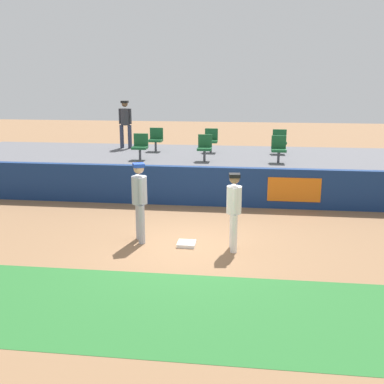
# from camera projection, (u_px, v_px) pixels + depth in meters

# --- Properties ---
(ground_plane) EXTENTS (60.00, 60.00, 0.00)m
(ground_plane) POSITION_uv_depth(u_px,v_px,m) (189.00, 246.00, 10.38)
(ground_plane) COLOR #846042
(grass_foreground_strip) EXTENTS (18.00, 2.80, 0.01)m
(grass_foreground_strip) POSITION_uv_depth(u_px,v_px,m) (165.00, 309.00, 7.53)
(grass_foreground_strip) COLOR #26662B
(grass_foreground_strip) RESTS_ON ground_plane
(first_base) EXTENTS (0.40, 0.40, 0.08)m
(first_base) POSITION_uv_depth(u_px,v_px,m) (187.00, 244.00, 10.39)
(first_base) COLOR white
(first_base) RESTS_ON ground_plane
(player_fielder_home) EXTENTS (0.36, 0.55, 1.71)m
(player_fielder_home) POSITION_uv_depth(u_px,v_px,m) (234.00, 206.00, 9.92)
(player_fielder_home) COLOR white
(player_fielder_home) RESTS_ON ground_plane
(player_runner_visitor) EXTENTS (0.46, 0.48, 1.83)m
(player_runner_visitor) POSITION_uv_depth(u_px,v_px,m) (140.00, 197.00, 10.44)
(player_runner_visitor) COLOR #9EA3AD
(player_runner_visitor) RESTS_ON ground_plane
(field_wall) EXTENTS (18.00, 0.26, 1.16)m
(field_wall) POSITION_uv_depth(u_px,v_px,m) (204.00, 186.00, 13.55)
(field_wall) COLOR navy
(field_wall) RESTS_ON ground_plane
(bleacher_platform) EXTENTS (18.00, 4.80, 1.08)m
(bleacher_platform) POSITION_uv_depth(u_px,v_px,m) (211.00, 171.00, 16.04)
(bleacher_platform) COLOR #59595E
(bleacher_platform) RESTS_ON ground_plane
(seat_back_center) EXTENTS (0.46, 0.44, 0.84)m
(seat_back_center) POSITION_uv_depth(u_px,v_px,m) (211.00, 139.00, 16.45)
(seat_back_center) COLOR #4C4C51
(seat_back_center) RESTS_ON bleacher_platform
(seat_front_right) EXTENTS (0.46, 0.44, 0.84)m
(seat_front_right) POSITION_uv_depth(u_px,v_px,m) (279.00, 148.00, 14.44)
(seat_front_right) COLOR #4C4C51
(seat_front_right) RESTS_ON bleacher_platform
(seat_front_center) EXTENTS (0.44, 0.44, 0.84)m
(seat_front_center) POSITION_uv_depth(u_px,v_px,m) (205.00, 146.00, 14.72)
(seat_front_center) COLOR #4C4C51
(seat_front_center) RESTS_ON bleacher_platform
(seat_back_right) EXTENTS (0.48, 0.44, 0.84)m
(seat_back_right) POSITION_uv_depth(u_px,v_px,m) (280.00, 140.00, 16.16)
(seat_back_right) COLOR #4C4C51
(seat_back_right) RESTS_ON bleacher_platform
(seat_front_left) EXTENTS (0.47, 0.44, 0.84)m
(seat_front_left) POSITION_uv_depth(u_px,v_px,m) (140.00, 145.00, 14.97)
(seat_front_left) COLOR #4C4C51
(seat_front_left) RESTS_ON bleacher_platform
(seat_back_left) EXTENTS (0.48, 0.44, 0.84)m
(seat_back_left) POSITION_uv_depth(u_px,v_px,m) (156.00, 138.00, 16.69)
(seat_back_left) COLOR #4C4C51
(seat_back_left) RESTS_ON bleacher_platform
(spectator_hooded) EXTENTS (0.50, 0.36, 1.77)m
(spectator_hooded) POSITION_uv_depth(u_px,v_px,m) (125.00, 121.00, 17.29)
(spectator_hooded) COLOR #33384C
(spectator_hooded) RESTS_ON bleacher_platform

